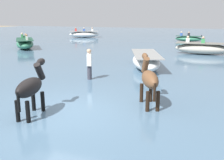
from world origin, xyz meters
TOP-DOWN VIEW (x-y plane):
  - ground_plane at (0.00, 0.00)m, footprint 120.00×120.00m
  - water_surface at (0.00, 10.00)m, footprint 90.00×90.00m
  - horse_lead_black at (-0.72, -0.57)m, footprint 0.61×1.66m
  - horse_trailing_bay at (2.24, 1.38)m, footprint 0.99×1.65m
  - boat_distant_west at (3.62, 14.01)m, footprint 3.98×1.48m
  - boat_far_inshore at (-11.31, 24.92)m, footprint 4.08×2.86m
  - boat_near_port at (0.84, 7.31)m, footprint 2.65×4.35m
  - boat_mid_channel at (1.97, 24.07)m, footprint 2.88×1.00m
  - boat_far_offshore at (-10.99, 12.40)m, footprint 3.59×3.98m
  - person_spectator_far at (-0.99, 3.96)m, footprint 0.29×0.37m

SIDE VIEW (x-z plane):
  - ground_plane at x=0.00m, z-range 0.00..0.00m
  - water_surface at x=0.00m, z-range 0.00..0.26m
  - boat_mid_channel at x=1.97m, z-range 0.03..1.08m
  - boat_near_port at x=0.84m, z-range 0.25..1.06m
  - boat_far_inshore at x=-11.31m, z-range 0.02..1.32m
  - boat_distant_west at x=3.62m, z-range 0.02..1.33m
  - boat_far_offshore at x=-10.99m, z-range 0.02..1.32m
  - person_spectator_far at x=-0.99m, z-range 0.05..1.68m
  - horse_lead_black at x=-0.72m, z-range 0.16..1.96m
  - horse_trailing_bay at x=2.24m, z-range 0.17..2.01m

